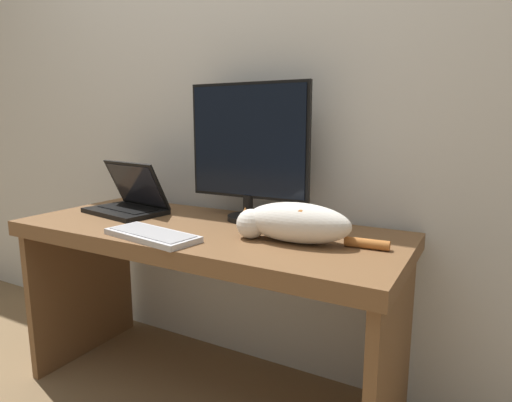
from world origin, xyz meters
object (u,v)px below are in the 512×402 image
Objects in this scene: cat at (293,222)px; external_keyboard at (152,235)px; monitor at (248,148)px; laptop at (129,202)px.

external_keyboard is at bearing -160.40° from cat.
external_keyboard is (-0.15, -0.40, -0.28)m from monitor.
cat is (0.44, 0.19, 0.06)m from external_keyboard.
monitor is 1.44× the size of laptop.
monitor is 0.51m from external_keyboard.
laptop is 0.83m from cat.
laptop is (-0.53, -0.13, -0.25)m from monitor.
monitor is 0.42m from cat.
cat is (0.29, -0.21, -0.22)m from monitor.
laptop is 0.47m from external_keyboard.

